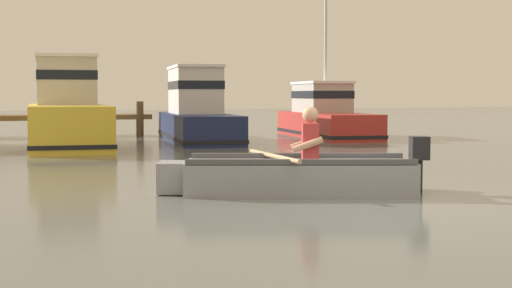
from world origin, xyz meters
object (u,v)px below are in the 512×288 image
Objects in this scene: moored_boat_navy at (197,113)px; moored_boat_yellow at (66,112)px; rowboat_with_person at (294,175)px; moored_boat_red at (325,116)px.

moored_boat_yellow is at bearing -166.67° from moored_boat_navy.
moored_boat_navy is at bearing 78.49° from rowboat_with_person.
moored_boat_navy is 1.03× the size of moored_boat_red.
moored_boat_red reaches higher than moored_boat_yellow.
moored_boat_yellow is 1.09× the size of moored_boat_navy.
rowboat_with_person is 12.12m from moored_boat_navy.
rowboat_with_person is 14.15m from moored_boat_red.
moored_boat_yellow is 1.13× the size of moored_boat_red.
moored_boat_red reaches higher than rowboat_with_person.
moored_boat_red is at bearing 60.70° from rowboat_with_person.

